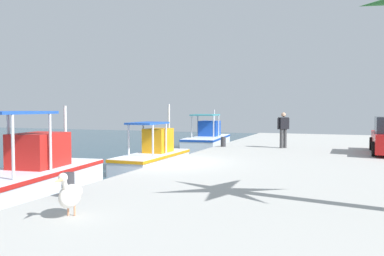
{
  "coord_description": "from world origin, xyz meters",
  "views": [
    {
      "loc": [
        -12.66,
        -5.93,
        2.7
      ],
      "look_at": [
        4.9,
        0.76,
        1.77
      ],
      "focal_mm": 36.51,
      "sensor_mm": 36.0,
      "label": 1
    }
  ],
  "objects": [
    {
      "name": "quay_pier",
      "position": [
        0.0,
        -5.0,
        0.4
      ],
      "size": [
        36.0,
        10.0,
        0.8
      ],
      "primitive_type": "cube",
      "color": "#B2B2AD",
      "rests_on": "ground"
    },
    {
      "name": "fishing_boat_fourth",
      "position": [
        12.47,
        2.51,
        0.63
      ],
      "size": [
        6.07,
        2.67,
        2.63
      ],
      "color": "white",
      "rests_on": "ground"
    },
    {
      "name": "mooring_bollard_third",
      "position": [
        6.13,
        -0.45,
        1.05
      ],
      "size": [
        0.26,
        0.26,
        0.5
      ],
      "primitive_type": "cylinder",
      "color": "#333338",
      "rests_on": "quay_pier"
    },
    {
      "name": "pelican",
      "position": [
        -7.06,
        -1.49,
        1.2
      ],
      "size": [
        0.97,
        0.49,
        0.82
      ],
      "color": "tan",
      "rests_on": "quay_pier"
    },
    {
      "name": "mooring_bollard_second",
      "position": [
        -5.81,
        -0.45,
        1.06
      ],
      "size": [
        0.27,
        0.27,
        0.52
      ],
      "primitive_type": "cylinder",
      "color": "#333338",
      "rests_on": "quay_pier"
    },
    {
      "name": "fisherman_standing",
      "position": [
        6.51,
        -3.36,
        1.76
      ],
      "size": [
        0.47,
        0.52,
        1.73
      ],
      "color": "#3F3F42",
      "rests_on": "quay_pier"
    },
    {
      "name": "fishing_boat_second",
      "position": [
        -3.73,
        2.72,
        0.67
      ],
      "size": [
        6.19,
        2.8,
        2.81
      ],
      "color": "white",
      "rests_on": "ground"
    },
    {
      "name": "fishing_boat_third",
      "position": [
        2.87,
        1.83,
        0.6
      ],
      "size": [
        4.87,
        1.68,
        2.93
      ],
      "color": "white",
      "rests_on": "ground"
    }
  ]
}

